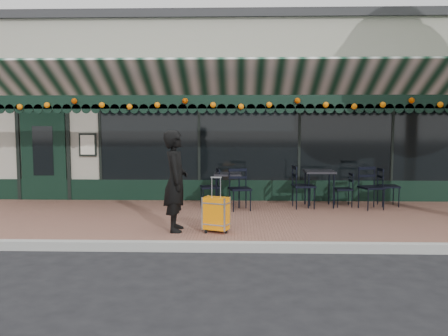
{
  "coord_description": "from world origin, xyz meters",
  "views": [
    {
      "loc": [
        -0.04,
        -7.4,
        2.02
      ],
      "look_at": [
        -0.33,
        1.6,
        1.17
      ],
      "focal_mm": 38.0,
      "sensor_mm": 36.0,
      "label": 1
    }
  ],
  "objects_px": {
    "woman": "(176,181)",
    "cafe_table_a": "(319,174)",
    "chair_a_right": "(388,187)",
    "cafe_table_b": "(228,177)",
    "chair_a_left": "(343,189)",
    "chair_b_right": "(304,186)",
    "chair_a_front": "(371,188)",
    "suitcase": "(216,214)",
    "chair_b_left": "(210,187)",
    "chair_b_front": "(240,189)"
  },
  "relations": [
    {
      "from": "woman",
      "to": "cafe_table_a",
      "type": "distance_m",
      "value": 3.84
    },
    {
      "from": "woman",
      "to": "chair_b_front",
      "type": "height_order",
      "value": "woman"
    },
    {
      "from": "cafe_table_a",
      "to": "chair_b_right",
      "type": "height_order",
      "value": "chair_b_right"
    },
    {
      "from": "woman",
      "to": "chair_a_right",
      "type": "relative_size",
      "value": 1.99
    },
    {
      "from": "cafe_table_b",
      "to": "cafe_table_a",
      "type": "bearing_deg",
      "value": 0.79
    },
    {
      "from": "woman",
      "to": "chair_a_right",
      "type": "bearing_deg",
      "value": -64.46
    },
    {
      "from": "cafe_table_a",
      "to": "cafe_table_b",
      "type": "bearing_deg",
      "value": -179.21
    },
    {
      "from": "woman",
      "to": "cafe_table_b",
      "type": "height_order",
      "value": "woman"
    },
    {
      "from": "chair_b_front",
      "to": "chair_a_front",
      "type": "bearing_deg",
      "value": -10.0
    },
    {
      "from": "chair_a_right",
      "to": "chair_b_front",
      "type": "distance_m",
      "value": 3.41
    },
    {
      "from": "cafe_table_a",
      "to": "chair_a_front",
      "type": "height_order",
      "value": "chair_a_front"
    },
    {
      "from": "woman",
      "to": "chair_b_front",
      "type": "xyz_separation_m",
      "value": [
        1.12,
        2.0,
        -0.42
      ]
    },
    {
      "from": "woman",
      "to": "chair_b_right",
      "type": "height_order",
      "value": "woman"
    },
    {
      "from": "cafe_table_a",
      "to": "chair_b_left",
      "type": "distance_m",
      "value": 2.47
    },
    {
      "from": "cafe_table_a",
      "to": "chair_a_left",
      "type": "bearing_deg",
      "value": 2.15
    },
    {
      "from": "chair_a_right",
      "to": "cafe_table_b",
      "type": "bearing_deg",
      "value": 90.65
    },
    {
      "from": "woman",
      "to": "chair_b_right",
      "type": "xyz_separation_m",
      "value": [
        2.52,
        2.32,
        -0.39
      ]
    },
    {
      "from": "suitcase",
      "to": "chair_b_left",
      "type": "height_order",
      "value": "suitcase"
    },
    {
      "from": "cafe_table_a",
      "to": "chair_b_front",
      "type": "xyz_separation_m",
      "value": [
        -1.78,
        -0.51,
        -0.28
      ]
    },
    {
      "from": "chair_b_front",
      "to": "suitcase",
      "type": "bearing_deg",
      "value": -114.91
    },
    {
      "from": "chair_a_left",
      "to": "chair_b_front",
      "type": "distance_m",
      "value": 2.39
    },
    {
      "from": "chair_a_front",
      "to": "suitcase",
      "type": "bearing_deg",
      "value": -161.21
    },
    {
      "from": "chair_a_left",
      "to": "chair_a_right",
      "type": "bearing_deg",
      "value": 92.98
    },
    {
      "from": "woman",
      "to": "chair_b_right",
      "type": "relative_size",
      "value": 1.82
    },
    {
      "from": "suitcase",
      "to": "cafe_table_b",
      "type": "distance_m",
      "value": 2.63
    },
    {
      "from": "chair_b_left",
      "to": "chair_a_left",
      "type": "bearing_deg",
      "value": 80.21
    },
    {
      "from": "cafe_table_a",
      "to": "cafe_table_b",
      "type": "height_order",
      "value": "cafe_table_a"
    },
    {
      "from": "chair_b_right",
      "to": "chair_b_front",
      "type": "relative_size",
      "value": 1.06
    },
    {
      "from": "chair_a_left",
      "to": "suitcase",
      "type": "bearing_deg",
      "value": -47.3
    },
    {
      "from": "cafe_table_a",
      "to": "suitcase",
      "type": "bearing_deg",
      "value": -129.86
    },
    {
      "from": "woman",
      "to": "suitcase",
      "type": "height_order",
      "value": "woman"
    },
    {
      "from": "chair_b_front",
      "to": "cafe_table_b",
      "type": "bearing_deg",
      "value": 105.12
    },
    {
      "from": "suitcase",
      "to": "chair_b_right",
      "type": "height_order",
      "value": "chair_b_right"
    },
    {
      "from": "woman",
      "to": "chair_a_left",
      "type": "xyz_separation_m",
      "value": [
        3.45,
        2.54,
        -0.49
      ]
    },
    {
      "from": "chair_a_right",
      "to": "woman",
      "type": "bearing_deg",
      "value": 118.99
    },
    {
      "from": "chair_a_right",
      "to": "chair_a_front",
      "type": "xyz_separation_m",
      "value": [
        -0.5,
        -0.42,
        0.03
      ]
    },
    {
      "from": "suitcase",
      "to": "chair_a_left",
      "type": "height_order",
      "value": "suitcase"
    },
    {
      "from": "chair_a_left",
      "to": "chair_b_front",
      "type": "xyz_separation_m",
      "value": [
        -2.33,
        -0.54,
        0.07
      ]
    },
    {
      "from": "woman",
      "to": "chair_a_right",
      "type": "height_order",
      "value": "woman"
    },
    {
      "from": "chair_a_left",
      "to": "chair_b_right",
      "type": "bearing_deg",
      "value": -77.72
    },
    {
      "from": "cafe_table_b",
      "to": "chair_a_front",
      "type": "distance_m",
      "value": 3.15
    },
    {
      "from": "chair_a_left",
      "to": "chair_a_front",
      "type": "bearing_deg",
      "value": 55.88
    },
    {
      "from": "chair_b_right",
      "to": "chair_b_front",
      "type": "bearing_deg",
      "value": 97.16
    },
    {
      "from": "chair_a_right",
      "to": "chair_a_front",
      "type": "bearing_deg",
      "value": 128.65
    },
    {
      "from": "cafe_table_a",
      "to": "chair_a_right",
      "type": "distance_m",
      "value": 1.6
    },
    {
      "from": "chair_a_right",
      "to": "chair_b_front",
      "type": "bearing_deg",
      "value": 99.0
    },
    {
      "from": "suitcase",
      "to": "chair_b_left",
      "type": "relative_size",
      "value": 1.1
    },
    {
      "from": "chair_a_left",
      "to": "chair_b_right",
      "type": "xyz_separation_m",
      "value": [
        -0.92,
        -0.22,
        0.09
      ]
    },
    {
      "from": "cafe_table_b",
      "to": "chair_b_right",
      "type": "xyz_separation_m",
      "value": [
        1.68,
        -0.17,
        -0.19
      ]
    },
    {
      "from": "woman",
      "to": "chair_b_front",
      "type": "relative_size",
      "value": 1.93
    }
  ]
}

